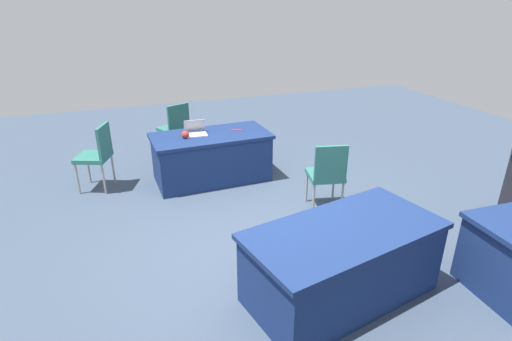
% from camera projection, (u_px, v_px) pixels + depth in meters
% --- Properties ---
extents(ground_plane, '(14.40, 14.40, 0.00)m').
position_uv_depth(ground_plane, '(266.00, 252.00, 4.58)').
color(ground_plane, '#3D4C60').
extents(table_foreground, '(1.78, 0.93, 0.73)m').
position_uv_depth(table_foreground, '(212.00, 157.00, 6.24)').
color(table_foreground, navy).
rests_on(table_foreground, ground).
extents(table_mid_right, '(1.97, 1.26, 0.73)m').
position_uv_depth(table_mid_right, '(342.00, 262.00, 3.79)').
color(table_mid_right, navy).
rests_on(table_mid_right, ground).
extents(chair_near_front, '(0.58, 0.58, 0.94)m').
position_uv_depth(chair_near_front, '(175.00, 126.00, 7.15)').
color(chair_near_front, '#9E9993').
rests_on(chair_near_front, ground).
extents(chair_tucked_right, '(0.53, 0.53, 0.95)m').
position_uv_depth(chair_tucked_right, '(327.00, 172.00, 5.26)').
color(chair_tucked_right, '#9E9993').
rests_on(chair_tucked_right, ground).
extents(chair_aisle, '(0.57, 0.57, 0.98)m').
position_uv_depth(chair_aisle, '(97.00, 153.00, 5.86)').
color(chair_aisle, '#9E9993').
rests_on(chair_aisle, ground).
extents(laptop_silver, '(0.33, 0.31, 0.21)m').
position_uv_depth(laptop_silver, '(196.00, 132.00, 6.08)').
color(laptop_silver, silver).
rests_on(laptop_silver, table_foreground).
extents(yarn_ball, '(0.11, 0.11, 0.11)m').
position_uv_depth(yarn_ball, '(185.00, 135.00, 5.91)').
color(yarn_ball, '#B2382D').
rests_on(yarn_ball, table_foreground).
extents(scissors_red, '(0.18, 0.11, 0.01)m').
position_uv_depth(scissors_red, '(237.00, 130.00, 6.29)').
color(scissors_red, red).
rests_on(scissors_red, table_foreground).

